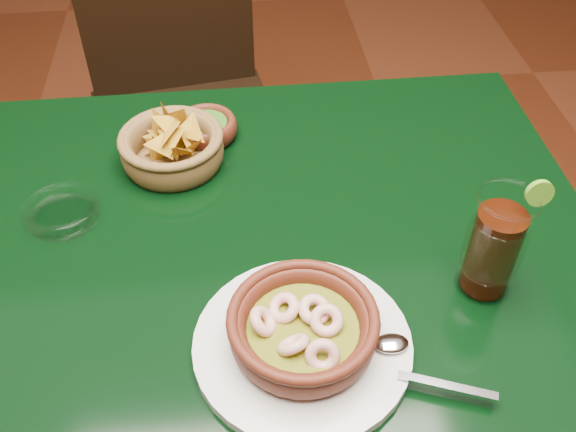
{
  "coord_description": "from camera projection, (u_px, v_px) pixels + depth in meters",
  "views": [
    {
      "loc": [
        0.07,
        -0.65,
        1.42
      ],
      "look_at": [
        0.14,
        -0.02,
        0.81
      ],
      "focal_mm": 40.0,
      "sensor_mm": 36.0,
      "label": 1
    }
  ],
  "objects": [
    {
      "name": "glass_ashtray",
      "position": [
        62.0,
        212.0,
        0.95
      ],
      "size": [
        0.12,
        0.12,
        0.03
      ],
      "color": "white",
      "rests_on": "dining_table"
    },
    {
      "name": "dining_chair",
      "position": [
        182.0,
        100.0,
        1.58
      ],
      "size": [
        0.5,
        0.5,
        0.96
      ],
      "color": "black",
      "rests_on": "ground"
    },
    {
      "name": "cola_drink",
      "position": [
        494.0,
        245.0,
        0.81
      ],
      "size": [
        0.16,
        0.16,
        0.18
      ],
      "color": "white",
      "rests_on": "dining_table"
    },
    {
      "name": "dining_table",
      "position": [
        197.0,
        288.0,
        0.99
      ],
      "size": [
        1.2,
        0.8,
        0.75
      ],
      "color": "black",
      "rests_on": "ground"
    },
    {
      "name": "guacamole_ramekin",
      "position": [
        206.0,
        127.0,
        1.09
      ],
      "size": [
        0.12,
        0.12,
        0.04
      ],
      "color": "#471A0F",
      "rests_on": "dining_table"
    },
    {
      "name": "shrimp_plate",
      "position": [
        303.0,
        333.0,
        0.77
      ],
      "size": [
        0.35,
        0.27,
        0.07
      ],
      "color": "silver",
      "rests_on": "dining_table"
    },
    {
      "name": "chip_basket",
      "position": [
        172.0,
        148.0,
        1.03
      ],
      "size": [
        0.2,
        0.2,
        0.13
      ],
      "color": "brown",
      "rests_on": "dining_table"
    }
  ]
}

